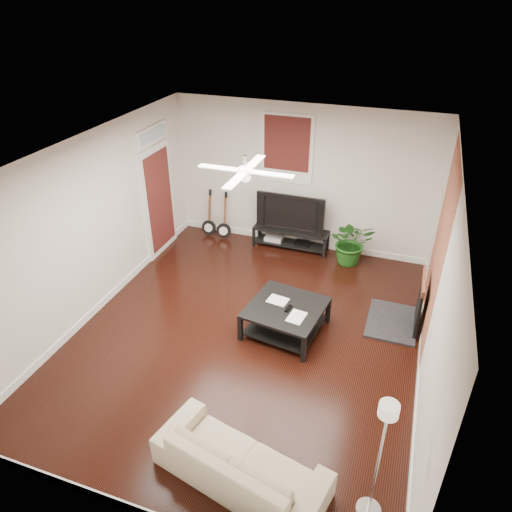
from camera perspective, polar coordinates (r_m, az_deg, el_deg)
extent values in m
cube|color=black|center=(7.29, -1.05, -9.33)|extent=(5.00, 6.00, 0.01)
cube|color=white|center=(5.90, -1.31, 12.02)|extent=(5.00, 6.00, 0.01)
cube|color=silver|center=(9.08, 5.50, 9.26)|extent=(5.00, 0.01, 2.80)
cube|color=silver|center=(4.43, -15.53, -18.62)|extent=(5.00, 0.01, 2.80)
cube|color=silver|center=(7.63, -19.10, 3.33)|extent=(0.01, 6.00, 2.80)
cube|color=silver|center=(6.20, 21.10, -3.67)|extent=(0.01, 6.00, 2.80)
cube|color=#A14D34|center=(7.06, 21.13, 0.69)|extent=(0.02, 2.20, 2.80)
cube|color=black|center=(7.53, 17.65, -5.15)|extent=(0.80, 1.10, 0.92)
cube|color=#3A120F|center=(8.94, 3.73, 12.74)|extent=(1.00, 0.06, 1.30)
cube|color=white|center=(9.07, -11.71, 7.72)|extent=(0.08, 1.00, 2.50)
cube|color=black|center=(9.41, 4.19, 2.11)|extent=(1.48, 0.39, 0.41)
imported|color=black|center=(9.16, 4.36, 5.41)|extent=(1.33, 0.17, 0.76)
cube|color=black|center=(7.23, 3.57, -7.51)|extent=(1.21, 1.21, 0.45)
imported|color=tan|center=(5.43, -1.88, -23.58)|extent=(2.00, 1.14, 0.55)
imported|color=#1C5418|center=(8.95, 11.42, 1.67)|extent=(0.97, 0.90, 0.89)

